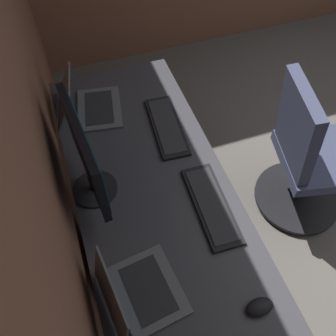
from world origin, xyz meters
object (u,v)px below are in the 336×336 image
at_px(mouse_main, 260,307).
at_px(laptop_left, 86,104).
at_px(laptop_leftmost, 134,293).
at_px(drawer_pedestal, 161,257).
at_px(monitor_primary, 86,156).
at_px(keyboard_main, 167,126).
at_px(keyboard_spare, 211,205).
at_px(office_chair, 305,160).

bearing_deg(mouse_main, laptop_left, 17.97).
distance_m(laptop_leftmost, laptop_left, 1.02).
distance_m(drawer_pedestal, mouse_main, 0.65).
bearing_deg(monitor_primary, keyboard_main, -59.21).
distance_m(laptop_leftmost, mouse_main, 0.46).
bearing_deg(monitor_primary, mouse_main, -147.15).
bearing_deg(mouse_main, monitor_primary, 32.85).
xyz_separation_m(keyboard_main, mouse_main, (-0.95, -0.03, 0.01)).
bearing_deg(drawer_pedestal, keyboard_main, -22.41).
height_order(monitor_primary, mouse_main, monitor_primary).
xyz_separation_m(keyboard_main, keyboard_spare, (-0.50, -0.03, 0.00)).
distance_m(laptop_leftmost, keyboard_spare, 0.50).
relative_size(monitor_primary, keyboard_spare, 1.13).
bearing_deg(monitor_primary, office_chair, -90.51).
height_order(monitor_primary, keyboard_main, monitor_primary).
height_order(monitor_primary, office_chair, monitor_primary).
height_order(laptop_left, office_chair, office_chair).
height_order(keyboard_main, office_chair, office_chair).
distance_m(monitor_primary, keyboard_spare, 0.57).
height_order(drawer_pedestal, keyboard_main, keyboard_main).
relative_size(drawer_pedestal, mouse_main, 6.68).
bearing_deg(office_chair, laptop_leftmost, 113.77).
distance_m(monitor_primary, office_chair, 1.29).
relative_size(laptop_left, office_chair, 0.39).
relative_size(laptop_leftmost, keyboard_spare, 0.75).
distance_m(laptop_left, keyboard_main, 0.44).
relative_size(monitor_primary, laptop_left, 1.28).
height_order(monitor_primary, laptop_leftmost, monitor_primary).
xyz_separation_m(laptop_leftmost, keyboard_spare, (0.26, -0.42, -0.04)).
distance_m(drawer_pedestal, keyboard_spare, 0.46).
relative_size(keyboard_spare, office_chair, 0.44).
height_order(laptop_left, keyboard_main, laptop_left).
bearing_deg(laptop_left, laptop_leftmost, 178.54).
distance_m(drawer_pedestal, office_chair, 1.00).
bearing_deg(mouse_main, laptop_leftmost, 65.86).
xyz_separation_m(laptop_leftmost, laptop_left, (1.02, -0.03, -0.00)).
height_order(drawer_pedestal, laptop_left, laptop_left).
relative_size(laptop_leftmost, keyboard_main, 0.75).
xyz_separation_m(keyboard_main, office_chair, (-0.26, -0.75, -0.28)).
bearing_deg(keyboard_spare, mouse_main, 179.43).
xyz_separation_m(laptop_leftmost, mouse_main, (-0.19, -0.42, -0.04)).
height_order(mouse_main, office_chair, office_chair).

